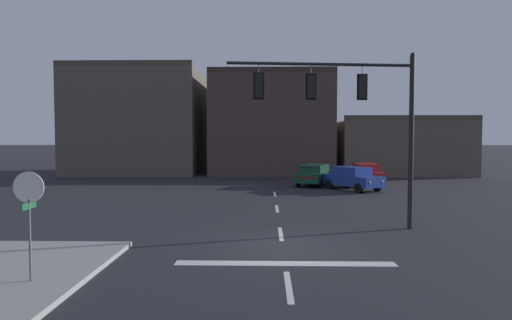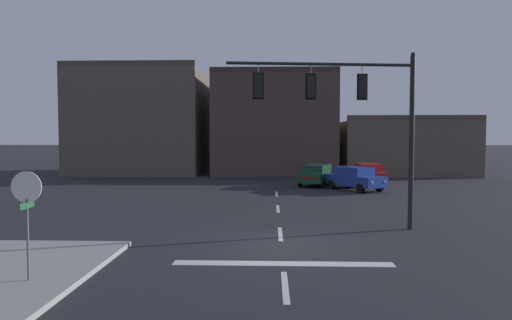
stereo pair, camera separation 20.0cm
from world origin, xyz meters
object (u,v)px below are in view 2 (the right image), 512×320
object	(u,v)px
signal_mast_near_side	(354,106)
car_lot_farside	(354,178)
stop_sign	(27,199)
car_lot_middle	(368,173)
car_lot_nearside	(317,174)

from	to	relation	value
signal_mast_near_side	car_lot_farside	world-z (taller)	signal_mast_near_side
signal_mast_near_side	car_lot_farside	distance (m)	14.27
signal_mast_near_side	stop_sign	xyz separation A→B (m)	(-9.16, -7.00, -2.74)
signal_mast_near_side	stop_sign	size ratio (longest dim) A/B	2.60
car_lot_farside	car_lot_middle	bearing A→B (deg)	65.70
car_lot_middle	car_lot_farside	xyz separation A→B (m)	(-1.80, -4.00, 0.00)
stop_sign	signal_mast_near_side	bearing A→B (deg)	37.38
car_lot_nearside	car_lot_farside	size ratio (longest dim) A/B	1.02
car_lot_middle	car_lot_farside	bearing A→B (deg)	-114.30
car_lot_nearside	car_lot_middle	world-z (taller)	same
stop_sign	car_lot_middle	bearing A→B (deg)	61.06
signal_mast_near_side	car_lot_middle	distance (m)	18.43
car_lot_nearside	car_lot_farside	distance (m)	3.64
car_lot_middle	car_lot_farside	world-z (taller)	same
car_lot_middle	stop_sign	bearing A→B (deg)	-118.94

